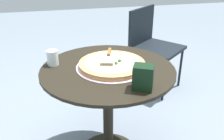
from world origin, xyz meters
TOP-DOWN VIEW (x-y plane):
  - patio_table at (0.00, 0.00)m, footprint 0.80×0.80m
  - pizza_on_tray at (0.03, 0.01)m, footprint 0.43×0.43m
  - pizza_server at (0.01, 0.05)m, footprint 0.11×0.21m
  - drinking_cup at (-0.31, 0.12)m, footprint 0.07×0.07m
  - napkin_dispenser at (0.12, -0.28)m, footprint 0.12×0.11m
  - patio_chair_near at (0.64, 0.90)m, footprint 0.60×0.60m

SIDE VIEW (x-z plane):
  - patio_chair_near at x=0.64m, z-range 0.08..0.90m
  - patio_table at x=0.00m, z-range 0.16..0.84m
  - pizza_on_tray at x=0.03m, z-range 0.67..0.72m
  - drinking_cup at x=-0.31m, z-range 0.68..0.77m
  - pizza_server at x=0.01m, z-range 0.73..0.75m
  - napkin_dispenser at x=0.12m, z-range 0.68..0.81m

